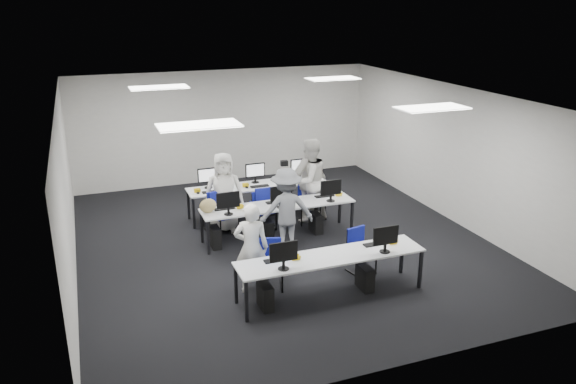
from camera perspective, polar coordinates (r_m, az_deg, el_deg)
name	(u,v)px	position (r m, az deg, el deg)	size (l,w,h in m)	color
room	(281,171)	(11.11, -0.67, 2.10)	(9.00, 9.02, 3.00)	black
ceiling_panels	(281,96)	(10.77, -0.70, 9.68)	(5.20, 4.60, 0.02)	white
desk_front	(331,258)	(9.33, 4.39, -6.75)	(3.20, 0.70, 0.73)	silver
desk_mid	(278,207)	(11.55, -1.00, -1.52)	(3.20, 0.70, 0.73)	silver
desk_back	(258,187)	(12.80, -3.09, 0.53)	(3.20, 0.70, 0.73)	silver
equipment_front	(320,278)	(9.39, 3.32, -8.75)	(2.51, 0.41, 1.19)	#0E44B8
equipment_mid	(270,223)	(11.59, -1.85, -3.16)	(2.91, 0.41, 1.19)	white
equipment_back	(266,199)	(12.98, -2.29, -0.70)	(2.91, 0.41, 1.19)	white
chair_0	(270,273)	(9.75, -1.80, -8.22)	(0.52, 0.54, 0.85)	navy
chair_1	(361,259)	(10.34, 7.40, -6.76)	(0.49, 0.52, 0.82)	navy
chair_2	(224,223)	(11.83, -6.48, -3.12)	(0.57, 0.60, 0.95)	navy
chair_3	(264,218)	(12.14, -2.46, -2.64)	(0.48, 0.51, 0.81)	navy
chair_4	(309,209)	(12.52, 2.14, -1.76)	(0.55, 0.58, 0.94)	navy
chair_5	(215,217)	(12.17, -7.41, -2.54)	(0.49, 0.53, 0.94)	navy
chair_6	(262,212)	(12.40, -2.64, -2.03)	(0.45, 0.49, 0.90)	navy
chair_7	(316,207)	(12.77, 2.85, -1.51)	(0.46, 0.49, 0.82)	navy
handbag	(208,206)	(11.17, -8.14, -1.39)	(0.35, 0.22, 0.28)	tan
student_0	(251,248)	(9.41, -3.74, -5.70)	(0.58, 0.38, 1.60)	white
student_1	(309,180)	(12.41, 2.16, 1.20)	(0.91, 0.71, 1.88)	white
student_2	(224,193)	(11.93, -6.52, -0.05)	(0.84, 0.55, 1.72)	white
student_3	(309,181)	(12.48, 2.11, 1.08)	(1.05, 0.44, 1.79)	white
photographer	(286,210)	(10.95, -0.17, -1.81)	(1.08, 0.62, 1.68)	gray
dslr_camera	(284,163)	(10.84, -0.39, 2.94)	(0.14, 0.18, 0.10)	black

